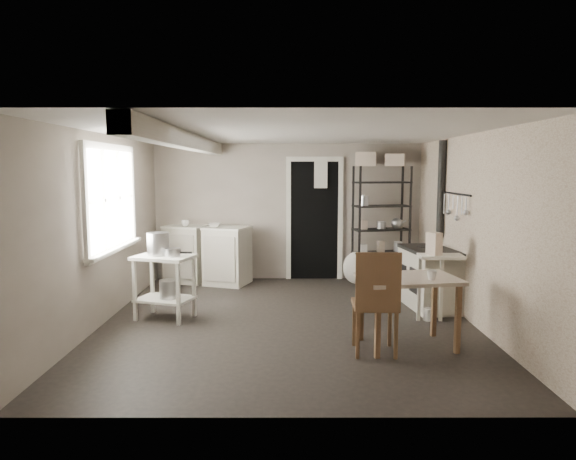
{
  "coord_description": "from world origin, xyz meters",
  "views": [
    {
      "loc": [
        -0.01,
        -6.19,
        1.87
      ],
      "look_at": [
        0.0,
        0.3,
        1.1
      ],
      "focal_mm": 32.0,
      "sensor_mm": 36.0,
      "label": 1
    }
  ],
  "objects_px": {
    "base_cabinets": "(208,255)",
    "flour_sack": "(356,269)",
    "prep_table": "(165,287)",
    "shelf_rack": "(381,226)",
    "chair": "(375,306)",
    "stove": "(429,275)",
    "work_table": "(408,311)",
    "stockpot": "(158,244)"
  },
  "relations": [
    {
      "from": "base_cabinets",
      "to": "flour_sack",
      "type": "bearing_deg",
      "value": 15.56
    },
    {
      "from": "stove",
      "to": "chair",
      "type": "relative_size",
      "value": 0.95
    },
    {
      "from": "stove",
      "to": "flour_sack",
      "type": "xyz_separation_m",
      "value": [
        -0.8,
        1.44,
        -0.2
      ]
    },
    {
      "from": "prep_table",
      "to": "shelf_rack",
      "type": "bearing_deg",
      "value": 33.57
    },
    {
      "from": "prep_table",
      "to": "work_table",
      "type": "relative_size",
      "value": 0.81
    },
    {
      "from": "stockpot",
      "to": "work_table",
      "type": "height_order",
      "value": "stockpot"
    },
    {
      "from": "shelf_rack",
      "to": "chair",
      "type": "relative_size",
      "value": 1.79
    },
    {
      "from": "stockpot",
      "to": "stove",
      "type": "xyz_separation_m",
      "value": [
        3.54,
        0.5,
        -0.5
      ]
    },
    {
      "from": "prep_table",
      "to": "base_cabinets",
      "type": "xyz_separation_m",
      "value": [
        0.22,
        2.07,
        0.06
      ]
    },
    {
      "from": "stockpot",
      "to": "base_cabinets",
      "type": "bearing_deg",
      "value": 81.88
    },
    {
      "from": "flour_sack",
      "to": "shelf_rack",
      "type": "bearing_deg",
      "value": 8.92
    },
    {
      "from": "work_table",
      "to": "prep_table",
      "type": "bearing_deg",
      "value": 159.83
    },
    {
      "from": "stove",
      "to": "flour_sack",
      "type": "relative_size",
      "value": 1.94
    },
    {
      "from": "base_cabinets",
      "to": "chair",
      "type": "xyz_separation_m",
      "value": [
        2.21,
        -3.28,
        0.03
      ]
    },
    {
      "from": "prep_table",
      "to": "chair",
      "type": "bearing_deg",
      "value": -26.38
    },
    {
      "from": "work_table",
      "to": "chair",
      "type": "height_order",
      "value": "chair"
    },
    {
      "from": "base_cabinets",
      "to": "stove",
      "type": "relative_size",
      "value": 1.41
    },
    {
      "from": "prep_table",
      "to": "chair",
      "type": "distance_m",
      "value": 2.71
    },
    {
      "from": "base_cabinets",
      "to": "work_table",
      "type": "xyz_separation_m",
      "value": [
        2.59,
        -3.1,
        -0.08
      ]
    },
    {
      "from": "stove",
      "to": "prep_table",
      "type": "bearing_deg",
      "value": -178.45
    },
    {
      "from": "stockpot",
      "to": "flour_sack",
      "type": "bearing_deg",
      "value": 35.34
    },
    {
      "from": "base_cabinets",
      "to": "stove",
      "type": "bearing_deg",
      "value": -7.58
    },
    {
      "from": "stockpot",
      "to": "work_table",
      "type": "xyz_separation_m",
      "value": [
        2.88,
        -1.06,
        -0.56
      ]
    },
    {
      "from": "base_cabinets",
      "to": "stove",
      "type": "xyz_separation_m",
      "value": [
        3.25,
        -1.54,
        -0.02
      ]
    },
    {
      "from": "work_table",
      "to": "stove",
      "type": "bearing_deg",
      "value": 67.18
    },
    {
      "from": "base_cabinets",
      "to": "flour_sack",
      "type": "height_order",
      "value": "base_cabinets"
    },
    {
      "from": "stove",
      "to": "base_cabinets",
      "type": "bearing_deg",
      "value": 147.48
    },
    {
      "from": "stockpot",
      "to": "stove",
      "type": "relative_size",
      "value": 0.29
    },
    {
      "from": "shelf_rack",
      "to": "chair",
      "type": "height_order",
      "value": "shelf_rack"
    },
    {
      "from": "work_table",
      "to": "flour_sack",
      "type": "xyz_separation_m",
      "value": [
        -0.14,
        3.01,
        -0.14
      ]
    },
    {
      "from": "shelf_rack",
      "to": "flour_sack",
      "type": "height_order",
      "value": "shelf_rack"
    },
    {
      "from": "prep_table",
      "to": "chair",
      "type": "height_order",
      "value": "chair"
    },
    {
      "from": "base_cabinets",
      "to": "shelf_rack",
      "type": "distance_m",
      "value": 2.9
    },
    {
      "from": "base_cabinets",
      "to": "chair",
      "type": "height_order",
      "value": "chair"
    },
    {
      "from": "prep_table",
      "to": "stove",
      "type": "relative_size",
      "value": 0.79
    },
    {
      "from": "prep_table",
      "to": "base_cabinets",
      "type": "height_order",
      "value": "base_cabinets"
    },
    {
      "from": "base_cabinets",
      "to": "work_table",
      "type": "bearing_deg",
      "value": -32.36
    },
    {
      "from": "prep_table",
      "to": "shelf_rack",
      "type": "distance_m",
      "value": 3.73
    },
    {
      "from": "shelf_rack",
      "to": "stove",
      "type": "distance_m",
      "value": 1.64
    },
    {
      "from": "stove",
      "to": "chair",
      "type": "distance_m",
      "value": 2.02
    },
    {
      "from": "stove",
      "to": "work_table",
      "type": "distance_m",
      "value": 1.7
    },
    {
      "from": "prep_table",
      "to": "chair",
      "type": "relative_size",
      "value": 0.75
    }
  ]
}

